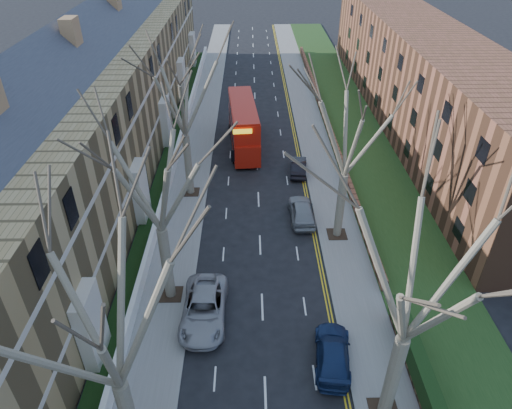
{
  "coord_description": "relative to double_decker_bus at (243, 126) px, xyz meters",
  "views": [
    {
      "loc": [
        -0.67,
        -4.64,
        20.73
      ],
      "look_at": [
        -0.29,
        21.48,
        3.19
      ],
      "focal_mm": 32.0,
      "sensor_mm": 36.0,
      "label": 1
    }
  ],
  "objects": [
    {
      "name": "pavement_left",
      "position": [
        -4.7,
        2.19,
        -2.1
      ],
      "size": [
        3.0,
        102.0,
        0.12
      ],
      "primitive_type": "cube",
      "color": "slate",
      "rests_on": "ground"
    },
    {
      "name": "pavement_right",
      "position": [
        7.3,
        2.19,
        -2.1
      ],
      "size": [
        3.0,
        102.0,
        0.12
      ],
      "primitive_type": "cube",
      "color": "slate",
      "rests_on": "ground"
    },
    {
      "name": "terrace_left",
      "position": [
        -12.34,
        -5.81,
        3.38
      ],
      "size": [
        9.7,
        78.0,
        13.6
      ],
      "color": "#93794B",
      "rests_on": "ground"
    },
    {
      "name": "flats_right",
      "position": [
        18.77,
        6.19,
        2.83
      ],
      "size": [
        13.97,
        54.0,
        10.0
      ],
      "color": "brown",
      "rests_on": "ground"
    },
    {
      "name": "front_wall_left",
      "position": [
        -6.35,
        -5.81,
        -1.54
      ],
      "size": [
        0.3,
        78.0,
        1.0
      ],
      "color": "white",
      "rests_on": "ground"
    },
    {
      "name": "grass_verge_right",
      "position": [
        11.8,
        2.19,
        -2.01
      ],
      "size": [
        6.0,
        102.0,
        0.06
      ],
      "color": "#1D3C16",
      "rests_on": "ground"
    },
    {
      "name": "tree_left_mid",
      "position": [
        -4.4,
        -30.81,
        7.4
      ],
      "size": [
        10.5,
        10.5,
        14.71
      ],
      "color": "#685E4A",
      "rests_on": "ground"
    },
    {
      "name": "tree_left_far",
      "position": [
        -4.4,
        -20.81,
        7.09
      ],
      "size": [
        10.15,
        10.15,
        14.22
      ],
      "color": "#685E4A",
      "rests_on": "ground"
    },
    {
      "name": "tree_left_dist",
      "position": [
        -4.4,
        -8.81,
        7.4
      ],
      "size": [
        10.5,
        10.5,
        14.71
      ],
      "color": "#685E4A",
      "rests_on": "ground"
    },
    {
      "name": "tree_right_mid",
      "position": [
        7.0,
        -28.81,
        7.4
      ],
      "size": [
        10.5,
        10.5,
        14.71
      ],
      "color": "#685E4A",
      "rests_on": "ground"
    },
    {
      "name": "tree_right_far",
      "position": [
        7.0,
        -14.81,
        7.09
      ],
      "size": [
        10.15,
        10.15,
        14.22
      ],
      "color": "#685E4A",
      "rests_on": "ground"
    },
    {
      "name": "double_decker_bus",
      "position": [
        0.0,
        0.0,
        0.0
      ],
      "size": [
        3.32,
        10.62,
        4.39
      ],
      "rotation": [
        0.0,
        0.0,
        3.23
      ],
      "color": "#AF180C",
      "rests_on": "ground"
    },
    {
      "name": "car_left_far",
      "position": [
        -2.13,
        -22.63,
        -1.38
      ],
      "size": [
        2.66,
        5.6,
        1.54
      ],
      "primitive_type": "imported",
      "rotation": [
        0.0,
        0.0,
        -0.02
      ],
      "color": "#98979C",
      "rests_on": "ground"
    },
    {
      "name": "car_right_near",
      "position": [
        4.94,
        -25.8,
        -1.5
      ],
      "size": [
        2.41,
        4.73,
        1.31
      ],
      "primitive_type": "imported",
      "rotation": [
        0.0,
        0.0,
        3.01
      ],
      "color": "navy",
      "rests_on": "ground"
    },
    {
      "name": "car_right_mid",
      "position": [
        4.58,
        -12.64,
        -1.39
      ],
      "size": [
        1.94,
        4.52,
        1.52
      ],
      "primitive_type": "imported",
      "rotation": [
        0.0,
        0.0,
        3.17
      ],
      "color": "gray",
      "rests_on": "ground"
    },
    {
      "name": "car_right_far",
      "position": [
        5.0,
        -5.45,
        -1.52
      ],
      "size": [
        1.77,
        3.99,
        1.27
      ],
      "primitive_type": "imported",
      "rotation": [
        0.0,
        0.0,
        3.03
      ],
      "color": "black",
      "rests_on": "ground"
    }
  ]
}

